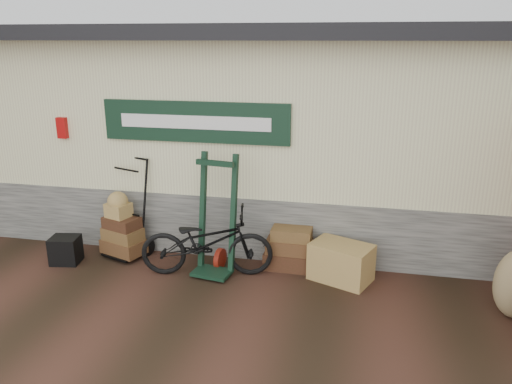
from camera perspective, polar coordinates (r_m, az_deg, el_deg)
ground at (r=6.47m, az=-6.60°, el=-10.86°), size 80.00×80.00×0.00m
station_building at (r=8.47m, az=-1.11°, el=7.55°), size 14.40×4.10×3.20m
porter_trolley at (r=7.38m, az=-14.30°, el=-1.59°), size 0.86×0.75×1.45m
green_barrow at (r=6.56m, az=-4.58°, el=-2.68°), size 0.65×0.58×1.61m
suitcase_stack at (r=6.87m, az=3.85°, el=-6.31°), size 0.67×0.43×0.59m
wicker_hamper at (r=6.63m, az=9.70°, el=-7.90°), size 0.89×0.75×0.49m
black_trunk at (r=7.52m, az=-20.93°, el=-6.20°), size 0.43×0.39×0.38m
bicycle at (r=6.61m, az=-5.66°, el=-5.34°), size 0.95×1.83×1.01m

